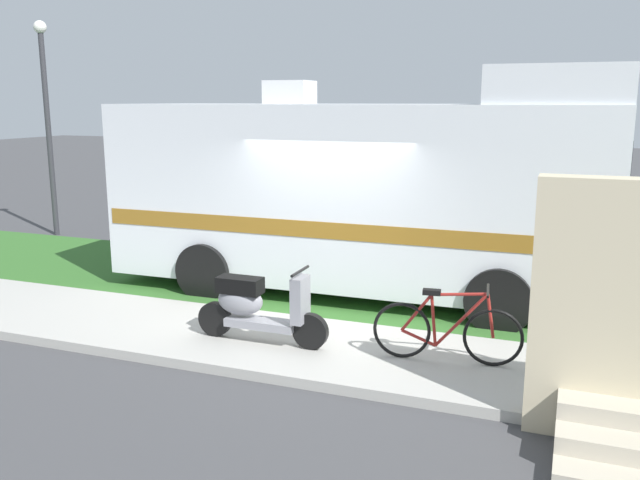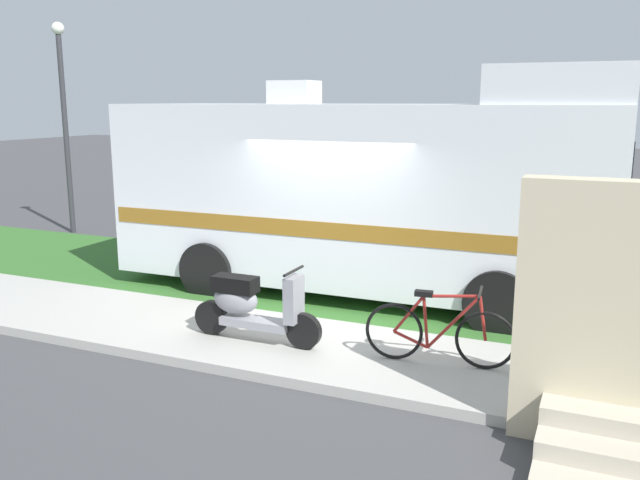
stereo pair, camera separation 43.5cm
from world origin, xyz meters
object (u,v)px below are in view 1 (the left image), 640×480
(motorhome_rv, at_px, (364,191))
(pickup_truck_near, at_px, (369,194))
(bottle_green, at_px, (622,377))
(scooter, at_px, (256,306))
(bicycle, at_px, (447,330))
(street_lamp_post, at_px, (47,110))

(motorhome_rv, relative_size, pickup_truck_near, 1.40)
(bottle_green, bearing_deg, motorhome_rv, 143.57)
(motorhome_rv, xyz_separation_m, scooter, (-0.47, -2.90, -1.09))
(bicycle, height_order, street_lamp_post, street_lamp_post)
(bicycle, bearing_deg, motorhome_rv, 123.97)
(street_lamp_post, bearing_deg, bottle_green, -22.04)
(motorhome_rv, height_order, pickup_truck_near, motorhome_rv)
(scooter, xyz_separation_m, bottle_green, (4.15, 0.19, -0.36))
(scooter, distance_m, street_lamp_post, 9.33)
(bottle_green, height_order, street_lamp_post, street_lamp_post)
(bicycle, xyz_separation_m, pickup_truck_near, (-3.15, 7.32, 0.45))
(pickup_truck_near, xyz_separation_m, bottle_green, (4.99, -7.31, -0.73))
(bicycle, distance_m, bottle_green, 1.86)
(scooter, relative_size, street_lamp_post, 0.36)
(street_lamp_post, bearing_deg, bicycle, -25.72)
(motorhome_rv, bearing_deg, scooter, -99.22)
(scooter, xyz_separation_m, pickup_truck_near, (-0.83, 7.50, 0.37))
(scooter, distance_m, bottle_green, 4.17)
(bicycle, bearing_deg, pickup_truck_near, 113.24)
(motorhome_rv, distance_m, bicycle, 3.49)
(motorhome_rv, bearing_deg, bottle_green, -36.43)
(bottle_green, bearing_deg, scooter, -177.41)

